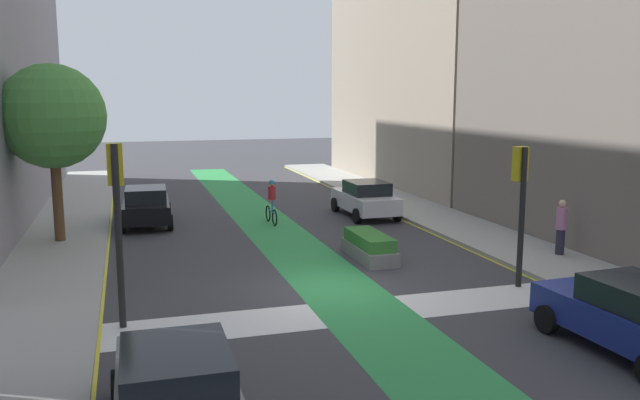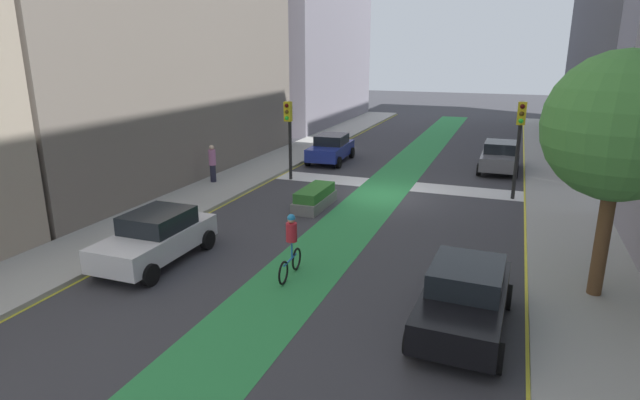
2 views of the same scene
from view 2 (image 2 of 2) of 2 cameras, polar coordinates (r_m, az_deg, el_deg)
ground_plane at (r=23.59m, az=7.04°, el=0.52°), size 120.00×120.00×0.00m
bike_lane_paint at (r=23.65m, az=6.42°, el=0.59°), size 2.40×60.00×0.01m
crosswalk_band at (r=25.48m, az=8.11°, el=1.67°), size 12.00×1.80×0.01m
sidewalk_left at (r=23.11m, az=25.41°, el=-1.12°), size 3.00×60.00×0.15m
curb_stripe_left at (r=23.03m, az=21.69°, el=-0.92°), size 0.16×60.00×0.01m
sidewalk_right at (r=26.27m, az=-9.06°, el=2.23°), size 3.00×60.00×0.15m
curb_stripe_right at (r=25.59m, az=-6.12°, el=1.81°), size 0.16×60.00×0.01m
traffic_signal_near_right at (r=25.74m, az=-3.44°, el=8.19°), size 0.35×0.52×3.91m
traffic_signal_near_left at (r=23.71m, az=21.10°, el=6.99°), size 0.35×0.52×4.24m
car_white_right_far at (r=16.75m, az=-17.57°, el=-3.88°), size 2.02×4.20×1.57m
car_grey_left_near at (r=29.61m, az=19.13°, el=4.56°), size 2.05×4.21×1.57m
car_black_left_far at (r=12.72m, az=15.60°, el=-10.25°), size 2.14×4.26×1.57m
car_blue_right_near at (r=30.36m, az=1.21°, el=5.73°), size 2.19×4.28×1.57m
cyclist_in_lane at (r=14.94m, az=-3.22°, el=-4.87°), size 0.32×1.73×1.86m
pedestrian_sidewalk_right_a at (r=25.55m, az=-11.74°, el=4.01°), size 0.34×0.34×1.80m
street_tree_near at (r=14.52m, az=30.13°, el=6.92°), size 3.64×3.64×6.24m
median_planter at (r=21.53m, az=-0.58°, el=0.22°), size 1.01×2.78×0.85m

